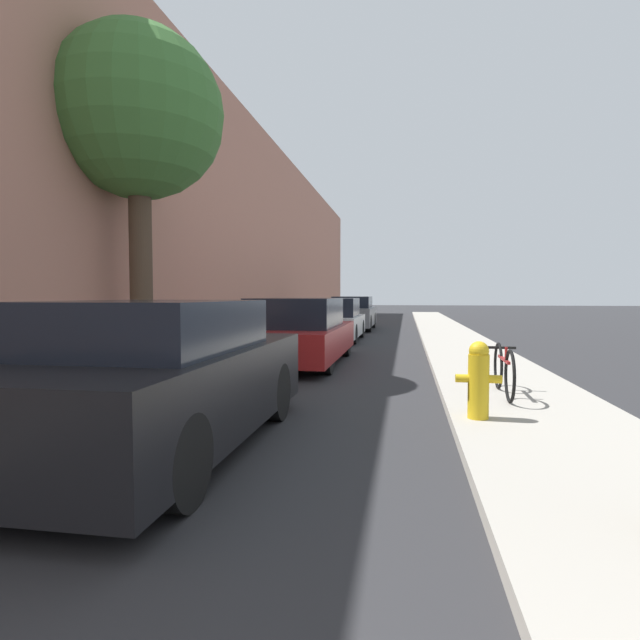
# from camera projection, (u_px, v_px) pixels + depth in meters

# --- Properties ---
(ground_plane) EXTENTS (120.00, 120.00, 0.00)m
(ground_plane) POSITION_uv_depth(u_px,v_px,m) (358.00, 344.00, 15.04)
(ground_plane) COLOR #28282B
(sidewalk_left) EXTENTS (2.00, 52.00, 0.12)m
(sidewalk_left) POSITION_uv_depth(u_px,v_px,m) (264.00, 341.00, 15.53)
(sidewalk_left) COLOR #9E998E
(sidewalk_left) RESTS_ON ground
(sidewalk_right) EXTENTS (2.00, 52.00, 0.12)m
(sidewalk_right) POSITION_uv_depth(u_px,v_px,m) (458.00, 344.00, 14.55)
(sidewalk_right) COLOR #9E998E
(sidewalk_right) RESTS_ON ground
(building_facade_left) EXTENTS (0.70, 52.00, 7.66)m
(building_facade_left) POSITION_uv_depth(u_px,v_px,m) (221.00, 218.00, 15.57)
(building_facade_left) COLOR tan
(building_facade_left) RESTS_ON ground
(parked_car_black) EXTENTS (1.83, 4.04, 1.40)m
(parked_car_black) POSITION_uv_depth(u_px,v_px,m) (156.00, 378.00, 4.72)
(parked_car_black) COLOR black
(parked_car_black) RESTS_ON ground
(parked_car_red) EXTENTS (1.86, 4.64, 1.39)m
(parked_car_red) POSITION_uv_depth(u_px,v_px,m) (298.00, 332.00, 10.72)
(parked_car_red) COLOR black
(parked_car_red) RESTS_ON ground
(parked_car_white) EXTENTS (1.72, 3.92, 1.36)m
(parked_car_white) POSITION_uv_depth(u_px,v_px,m) (334.00, 321.00, 16.22)
(parked_car_white) COLOR black
(parked_car_white) RESTS_ON ground
(parked_car_grey) EXTENTS (1.71, 4.26, 1.40)m
(parked_car_grey) POSITION_uv_depth(u_px,v_px,m) (353.00, 314.00, 21.31)
(parked_car_grey) COLOR black
(parked_car_grey) RESTS_ON ground
(street_tree_near) EXTENTS (2.98, 2.98, 6.02)m
(street_tree_near) POSITION_uv_depth(u_px,v_px,m) (138.00, 117.00, 8.88)
(street_tree_near) COLOR #4C3A2B
(street_tree_near) RESTS_ON sidewalk_left
(fire_hydrant) EXTENTS (0.48, 0.22, 0.84)m
(fire_hydrant) POSITION_uv_depth(u_px,v_px,m) (479.00, 379.00, 5.45)
(fire_hydrant) COLOR gold
(fire_hydrant) RESTS_ON sidewalk_right
(bicycle) EXTENTS (0.44, 1.63, 0.66)m
(bicycle) POSITION_uv_depth(u_px,v_px,m) (504.00, 370.00, 6.71)
(bicycle) COLOR black
(bicycle) RESTS_ON sidewalk_right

